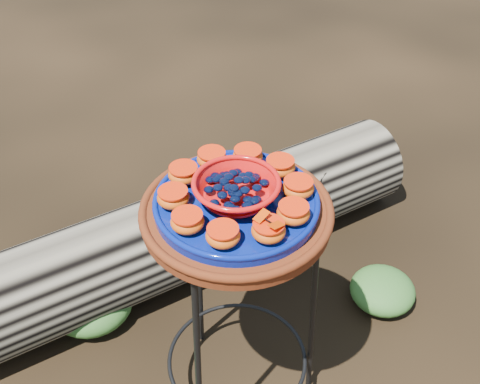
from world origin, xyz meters
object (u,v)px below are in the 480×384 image
red_bowl (236,191)px  driftwood_log (187,233)px  cobalt_plate (236,204)px  terracotta_saucer (236,214)px  plant_stand (237,315)px

red_bowl → driftwood_log: 0.83m
cobalt_plate → red_bowl: 0.04m
terracotta_saucer → red_bowl: red_bowl is taller
terracotta_saucer → cobalt_plate: 0.03m
cobalt_plate → red_bowl: size_ratio=2.00×
plant_stand → cobalt_plate: 0.40m
terracotta_saucer → plant_stand: bearing=0.0°
cobalt_plate → red_bowl: red_bowl is taller
red_bowl → driftwood_log: (0.13, 0.54, -0.62)m
cobalt_plate → driftwood_log: bearing=76.7°
terracotta_saucer → driftwood_log: 0.78m
plant_stand → terracotta_saucer: (0.00, 0.00, 0.37)m
red_bowl → driftwood_log: bearing=76.7°
plant_stand → driftwood_log: (0.13, 0.54, -0.19)m
plant_stand → driftwood_log: plant_stand is taller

